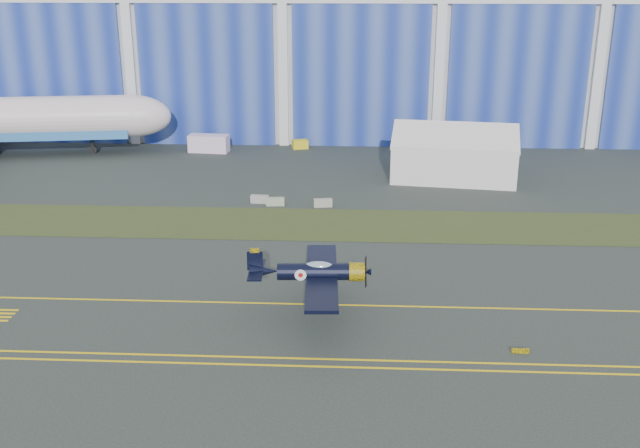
{
  "coord_description": "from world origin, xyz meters",
  "views": [
    {
      "loc": [
        10.68,
        -57.81,
        24.99
      ],
      "look_at": [
        7.65,
        1.84,
        4.26
      ],
      "focal_mm": 42.0,
      "sensor_mm": 36.0,
      "label": 1
    }
  ],
  "objects_px": {
    "warbird": "(314,272)",
    "tug": "(300,144)",
    "tent": "(454,149)",
    "shipping_container": "(209,143)"
  },
  "relations": [
    {
      "from": "tug",
      "to": "shipping_container",
      "type": "bearing_deg",
      "value": 174.43
    },
    {
      "from": "warbird",
      "to": "tent",
      "type": "xyz_separation_m",
      "value": [
        15.04,
        40.23,
        -0.18
      ]
    },
    {
      "from": "warbird",
      "to": "tent",
      "type": "relative_size",
      "value": 0.78
    },
    {
      "from": "warbird",
      "to": "shipping_container",
      "type": "bearing_deg",
      "value": 106.31
    },
    {
      "from": "warbird",
      "to": "tent",
      "type": "bearing_deg",
      "value": 66.72
    },
    {
      "from": "warbird",
      "to": "tug",
      "type": "relative_size",
      "value": 5.89
    },
    {
      "from": "warbird",
      "to": "tent",
      "type": "height_order",
      "value": "tent"
    },
    {
      "from": "warbird",
      "to": "tent",
      "type": "distance_m",
      "value": 42.95
    },
    {
      "from": "warbird",
      "to": "shipping_container",
      "type": "height_order",
      "value": "warbird"
    },
    {
      "from": "shipping_container",
      "to": "tug",
      "type": "xyz_separation_m",
      "value": [
        12.69,
        2.67,
        -0.57
      ]
    }
  ]
}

